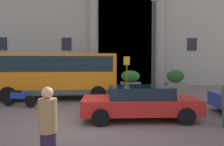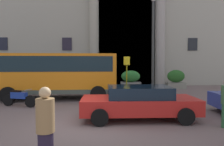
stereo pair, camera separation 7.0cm
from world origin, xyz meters
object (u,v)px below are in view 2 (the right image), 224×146
object	(u,v)px
orange_minibus	(58,72)
pedestrian_man_crossing	(45,131)
bus_stop_sign	(127,71)
hedge_planter_east	(176,80)
hedge_planter_far_west	(131,80)
parked_compact_extra	(139,102)
scooter_by_planter	(18,98)
lamppost_plaza_centre	(153,37)

from	to	relation	value
orange_minibus	pedestrian_man_crossing	world-z (taller)	orange_minibus
bus_stop_sign	hedge_planter_east	world-z (taller)	bus_stop_sign
pedestrian_man_crossing	hedge_planter_east	bearing A→B (deg)	122.17
orange_minibus	hedge_planter_far_west	bearing A→B (deg)	40.13
hedge_planter_east	parked_compact_extra	bearing A→B (deg)	-115.80
scooter_by_planter	pedestrian_man_crossing	size ratio (longest dim) A/B	1.07
hedge_planter_far_west	lamppost_plaza_centre	distance (m)	4.58
scooter_by_planter	lamppost_plaza_centre	bearing A→B (deg)	46.01
bus_stop_sign	hedge_planter_east	size ratio (longest dim) A/B	1.65
orange_minibus	parked_compact_extra	distance (m)	6.59
orange_minibus	bus_stop_sign	distance (m)	4.88
orange_minibus	hedge_planter_east	xyz separation A→B (m)	(9.03, 4.87, -0.87)
hedge_planter_east	scooter_by_planter	world-z (taller)	hedge_planter_east
bus_stop_sign	pedestrian_man_crossing	distance (m)	11.23
parked_compact_extra	pedestrian_man_crossing	size ratio (longest dim) A/B	2.58
orange_minibus	parked_compact_extra	size ratio (longest dim) A/B	1.60
bus_stop_sign	lamppost_plaza_centre	distance (m)	3.13
hedge_planter_far_west	scooter_by_planter	distance (m)	9.81
scooter_by_planter	lamppost_plaza_centre	size ratio (longest dim) A/B	0.27
parked_compact_extra	scooter_by_planter	bearing A→B (deg)	155.85
bus_stop_sign	lamppost_plaza_centre	bearing A→B (deg)	4.72
orange_minibus	lamppost_plaza_centre	bearing A→B (deg)	14.28
bus_stop_sign	hedge_planter_far_west	distance (m)	3.18
orange_minibus	hedge_planter_east	world-z (taller)	orange_minibus
pedestrian_man_crossing	lamppost_plaza_centre	world-z (taller)	lamppost_plaza_centre
pedestrian_man_crossing	lamppost_plaza_centre	distance (m)	12.38
bus_stop_sign	scooter_by_planter	xyz separation A→B (m)	(-5.92, -4.31, -1.20)
hedge_planter_far_west	hedge_planter_east	size ratio (longest dim) A/B	1.04
parked_compact_extra	lamppost_plaza_centre	world-z (taller)	lamppost_plaza_centre
pedestrian_man_crossing	lamppost_plaza_centre	bearing A→B (deg)	127.23
scooter_by_planter	lamppost_plaza_centre	world-z (taller)	lamppost_plaza_centre
hedge_planter_far_west	scooter_by_planter	bearing A→B (deg)	-131.88
hedge_planter_east	lamppost_plaza_centre	xyz separation A→B (m)	(-2.63, -2.79, 3.34)
lamppost_plaza_centre	orange_minibus	bearing A→B (deg)	-162.01
hedge_planter_far_west	pedestrian_man_crossing	size ratio (longest dim) A/B	0.96
scooter_by_planter	hedge_planter_far_west	bearing A→B (deg)	64.41
orange_minibus	hedge_planter_far_west	xyz separation A→B (m)	(5.11, 4.91, -0.89)
bus_stop_sign	parked_compact_extra	size ratio (longest dim) A/B	0.59
orange_minibus	lamppost_plaza_centre	xyz separation A→B (m)	(6.39, 2.08, 2.47)
orange_minibus	bus_stop_sign	size ratio (longest dim) A/B	2.71
bus_stop_sign	scooter_by_planter	size ratio (longest dim) A/B	1.43
scooter_by_planter	pedestrian_man_crossing	distance (m)	7.36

